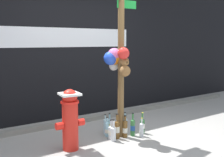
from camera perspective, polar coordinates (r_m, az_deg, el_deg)
The scene contains 17 objects.
ground_plane at distance 4.35m, azimuth 4.34°, elevation -12.57°, with size 14.00×14.00×0.00m, color gray.
building_wall at distance 5.64m, azimuth -7.46°, elevation 8.11°, with size 10.00×0.21×3.11m.
curb_strip at distance 5.36m, azimuth -4.51°, elevation -8.20°, with size 8.00×0.12×0.08m, color slate.
memorial_post at distance 4.28m, azimuth 1.17°, elevation 5.97°, with size 0.51×0.52×2.50m.
fire_hydrant at distance 3.91m, azimuth -8.58°, elevation -8.06°, with size 0.42×0.29×0.86m.
bottle_0 at distance 4.51m, azimuth 4.27°, elevation -9.87°, with size 0.07×0.07×0.38m.
bottle_1 at distance 4.36m, azimuth -0.23°, elevation -10.89°, with size 0.08×0.08×0.31m.
bottle_2 at distance 4.68m, azimuth -0.50°, elevation -9.46°, with size 0.08×0.08×0.32m.
bottle_3 at distance 4.44m, azimuth 2.70°, elevation -10.18°, with size 0.08×0.08×0.35m.
bottle_4 at distance 4.50m, azimuth 6.09°, elevation -10.25°, with size 0.07×0.07×0.31m.
bottle_5 at distance 4.58m, azimuth -1.37°, elevation -9.67°, with size 0.06×0.06×0.33m.
bottle_6 at distance 4.37m, azimuth 1.07°, elevation -10.24°, with size 0.08×0.08×0.40m.
bottle_7 at distance 4.27m, azimuth 0.30°, elevation -11.06°, with size 0.08×0.08×0.34m.
bottle_8 at distance 4.47m, azimuth -1.02°, elevation -10.30°, with size 0.07×0.07×0.32m.
bottle_9 at distance 4.65m, azimuth 6.24°, elevation -9.53°, with size 0.08×0.08×0.35m.
bottle_10 at distance 4.65m, azimuth 2.68°, elevation -9.40°, with size 0.08×0.08×0.35m.
litter_0 at distance 5.65m, azimuth -0.43°, elevation -7.74°, with size 0.10×0.09×0.01m, color tan.
Camera 1 is at (-2.57, -3.17, 1.50)m, focal length 44.58 mm.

